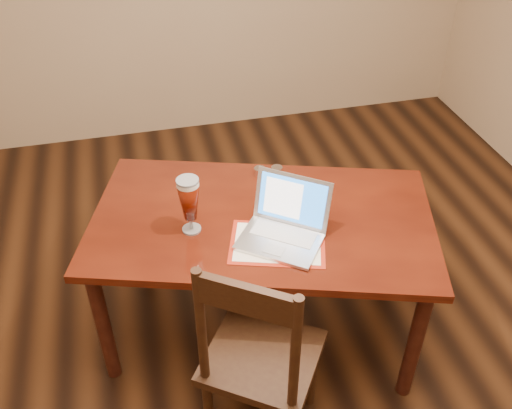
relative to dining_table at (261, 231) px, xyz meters
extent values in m
plane|color=black|center=(0.07, -0.20, -0.69)|extent=(5.00, 5.00, 0.00)
cube|color=#4E160A|center=(0.01, 0.01, 0.06)|extent=(1.85, 1.38, 0.04)
cylinder|color=#38160E|center=(-0.81, -0.13, -0.32)|extent=(0.07, 0.07, 0.73)
cylinder|color=#38160E|center=(0.59, -0.58, -0.32)|extent=(0.07, 0.07, 0.73)
cylinder|color=#38160E|center=(-0.58, 0.59, -0.32)|extent=(0.07, 0.07, 0.73)
cylinder|color=#38160E|center=(0.83, 0.14, -0.32)|extent=(0.07, 0.07, 0.73)
cube|color=#A3210F|center=(0.03, -0.20, 0.08)|extent=(0.50, 0.43, 0.00)
cube|color=white|center=(0.03, -0.20, 0.09)|extent=(0.45, 0.37, 0.00)
cube|color=silver|center=(0.04, -0.20, 0.09)|extent=(0.44, 0.42, 0.02)
cube|color=silver|center=(0.07, -0.16, 0.10)|extent=(0.30, 0.27, 0.00)
cube|color=#BCBBC1|center=(-0.01, -0.25, 0.10)|extent=(0.11, 0.11, 0.00)
cube|color=silver|center=(0.13, -0.07, 0.22)|extent=(0.33, 0.27, 0.24)
cube|color=blue|center=(0.13, -0.08, 0.23)|extent=(0.29, 0.23, 0.20)
cube|color=white|center=(0.09, -0.05, 0.23)|extent=(0.17, 0.14, 0.17)
cylinder|color=silver|center=(-0.34, -0.01, 0.09)|extent=(0.09, 0.09, 0.01)
cylinder|color=silver|center=(-0.34, -0.01, 0.12)|extent=(0.02, 0.02, 0.06)
cylinder|color=beige|center=(-0.34, -0.01, 0.35)|extent=(0.10, 0.10, 0.02)
cylinder|color=silver|center=(-0.34, -0.01, 0.37)|extent=(0.10, 0.10, 0.01)
cylinder|color=silver|center=(0.08, 0.36, 0.10)|extent=(0.06, 0.06, 0.04)
cylinder|color=silver|center=(0.18, 0.35, 0.10)|extent=(0.06, 0.06, 0.04)
cube|color=black|center=(-0.14, -0.57, -0.21)|extent=(0.63, 0.63, 0.04)
cylinder|color=black|center=(-0.19, -0.32, -0.46)|extent=(0.04, 0.04, 0.45)
cylinder|color=black|center=(0.12, -0.53, -0.46)|extent=(0.04, 0.04, 0.45)
cylinder|color=black|center=(-0.39, -0.61, 0.11)|extent=(0.04, 0.04, 0.60)
cylinder|color=black|center=(-0.08, -0.83, 0.11)|extent=(0.04, 0.04, 0.60)
cube|color=black|center=(-0.24, -0.72, 0.33)|extent=(0.33, 0.24, 0.13)
camera|label=1|loc=(-0.53, -2.06, 1.81)|focal=40.00mm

